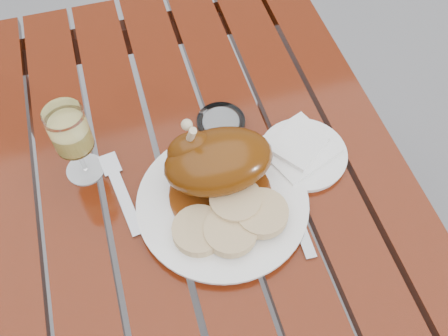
# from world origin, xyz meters

# --- Properties ---
(ground) EXTENTS (60.00, 60.00, 0.00)m
(ground) POSITION_xyz_m (0.00, 0.00, 0.00)
(ground) COLOR slate
(ground) RESTS_ON ground
(table) EXTENTS (0.80, 1.20, 0.75)m
(table) POSITION_xyz_m (0.00, 0.00, 0.38)
(table) COLOR maroon
(table) RESTS_ON ground
(dinner_plate) EXTENTS (0.35, 0.35, 0.02)m
(dinner_plate) POSITION_xyz_m (0.03, -0.03, 0.76)
(dinner_plate) COLOR white
(dinner_plate) RESTS_ON table
(roast_duck) EXTENTS (0.20, 0.19, 0.14)m
(roast_duck) POSITION_xyz_m (0.03, 0.02, 0.82)
(roast_duck) COLOR #632A0B
(roast_duck) RESTS_ON dinner_plate
(bread_dumplings) EXTENTS (0.20, 0.14, 0.03)m
(bread_dumplings) POSITION_xyz_m (0.04, -0.08, 0.79)
(bread_dumplings) COLOR tan
(bread_dumplings) RESTS_ON dinner_plate
(wine_glass) EXTENTS (0.08, 0.08, 0.17)m
(wine_glass) POSITION_xyz_m (-0.20, 0.12, 0.83)
(wine_glass) COLOR #F1E16D
(wine_glass) RESTS_ON table
(side_plate) EXTENTS (0.17, 0.17, 0.01)m
(side_plate) POSITION_xyz_m (0.21, 0.03, 0.76)
(side_plate) COLOR white
(side_plate) RESTS_ON table
(napkin) EXTENTS (0.16, 0.16, 0.01)m
(napkin) POSITION_xyz_m (0.20, 0.04, 0.77)
(napkin) COLOR white
(napkin) RESTS_ON side_plate
(ashtray) EXTENTS (0.10, 0.10, 0.02)m
(ashtray) POSITION_xyz_m (0.08, 0.14, 0.76)
(ashtray) COLOR #B2B7BC
(ashtray) RESTS_ON table
(fork) EXTENTS (0.05, 0.17, 0.01)m
(fork) POSITION_xyz_m (-0.14, 0.04, 0.75)
(fork) COLOR gray
(fork) RESTS_ON table
(knife) EXTENTS (0.03, 0.21, 0.01)m
(knife) POSITION_xyz_m (0.15, -0.07, 0.75)
(knife) COLOR gray
(knife) RESTS_ON table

